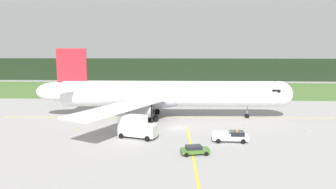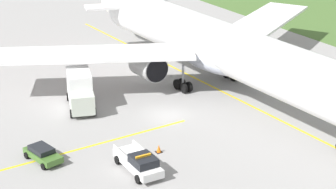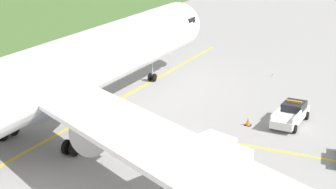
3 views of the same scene
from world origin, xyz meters
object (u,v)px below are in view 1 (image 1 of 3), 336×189
object	(u,v)px
catering_truck	(136,126)
staff_car	(195,150)
ops_pickup_truck	(231,136)
apron_cone	(215,134)
airliner	(165,94)

from	to	relation	value
catering_truck	staff_car	world-z (taller)	catering_truck
staff_car	ops_pickup_truck	bearing A→B (deg)	45.99
ops_pickup_truck	catering_truck	size ratio (longest dim) A/B	0.84
apron_cone	staff_car	bearing A→B (deg)	-111.98
ops_pickup_truck	staff_car	xyz separation A→B (m)	(-6.15, -6.36, -0.21)
catering_truck	staff_car	size ratio (longest dim) A/B	1.60
airliner	staff_car	size ratio (longest dim) A/B	13.02
airliner	catering_truck	world-z (taller)	airliner
airliner	catering_truck	bearing A→B (deg)	-103.85
airliner	staff_car	distance (m)	24.57
staff_car	apron_cone	bearing A→B (deg)	68.02
ops_pickup_truck	catering_truck	world-z (taller)	catering_truck
airliner	staff_car	bearing A→B (deg)	-76.46
ops_pickup_truck	apron_cone	world-z (taller)	ops_pickup_truck
airliner	staff_car	world-z (taller)	airliner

